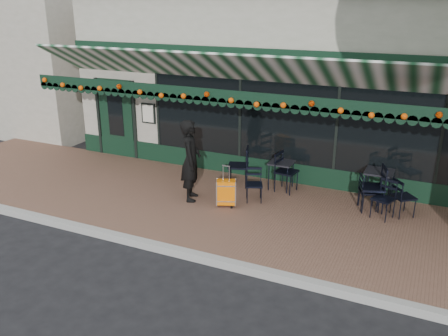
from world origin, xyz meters
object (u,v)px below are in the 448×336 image
at_px(chair_a_right, 368,192).
at_px(chair_a_front, 383,199).
at_px(woman, 191,160).
at_px(chair_b_front, 254,185).
at_px(chair_a_left, 372,188).
at_px(chair_b_right, 286,172).
at_px(cafe_table_b, 281,165).
at_px(cafe_table_a, 379,174).
at_px(chair_a_extra, 404,197).
at_px(suitcase, 226,193).
at_px(chair_b_left, 238,166).

xyz_separation_m(chair_a_right, chair_a_front, (0.35, -0.33, 0.02)).
xyz_separation_m(woman, chair_b_front, (1.32, 0.48, -0.54)).
bearing_deg(woman, chair_a_right, -95.33).
distance_m(chair_a_left, chair_b_right, 1.99).
xyz_separation_m(woman, cafe_table_b, (1.63, 1.45, -0.32)).
distance_m(cafe_table_a, chair_b_right, 2.06).
height_order(cafe_table_b, chair_a_front, chair_a_front).
distance_m(cafe_table_b, chair_a_extra, 2.81).
distance_m(cafe_table_b, chair_b_right, 0.24).
distance_m(suitcase, cafe_table_b, 1.68).
xyz_separation_m(chair_a_right, chair_b_front, (-2.37, -0.63, -0.01)).
relative_size(chair_a_left, chair_a_extra, 1.23).
relative_size(suitcase, cafe_table_b, 1.39).
relative_size(chair_a_front, chair_a_extra, 1.00).
xyz_separation_m(chair_a_left, chair_a_front, (0.28, -0.30, -0.10)).
xyz_separation_m(cafe_table_a, chair_b_left, (-3.20, -0.36, -0.17)).
relative_size(cafe_table_a, chair_a_right, 0.94).
distance_m(woman, chair_a_right, 3.89).
bearing_deg(suitcase, cafe_table_b, 40.17).
distance_m(chair_b_left, chair_b_front, 1.01).
height_order(woman, chair_b_right, woman).
distance_m(cafe_table_b, chair_b_front, 1.03).
bearing_deg(chair_a_front, suitcase, -145.19).
bearing_deg(cafe_table_a, chair_b_front, -156.67).
bearing_deg(woman, chair_a_left, -96.10).
bearing_deg(cafe_table_b, cafe_table_a, 3.14).
distance_m(chair_a_left, chair_a_extra, 0.65).
bearing_deg(suitcase, chair_a_front, -8.32).
relative_size(suitcase, chair_b_front, 1.23).
relative_size(suitcase, chair_a_left, 0.92).
xyz_separation_m(cafe_table_b, chair_a_left, (2.14, -0.37, -0.10)).
height_order(cafe_table_b, chair_b_front, chair_b_front).
relative_size(chair_a_front, chair_b_left, 0.83).
bearing_deg(chair_a_left, chair_b_left, -111.91).
bearing_deg(cafe_table_a, chair_a_left, -97.76).
xyz_separation_m(cafe_table_a, chair_a_front, (0.21, -0.78, -0.25)).
bearing_deg(cafe_table_b, chair_b_right, -33.32).
bearing_deg(chair_b_front, cafe_table_b, 48.51).
distance_m(chair_b_right, chair_b_front, 0.98).
height_order(chair_a_left, chair_b_right, chair_a_left).
relative_size(chair_a_extra, chair_b_left, 0.83).
distance_m(woman, chair_a_extra, 4.57).
bearing_deg(chair_b_left, chair_a_left, 69.92).
height_order(suitcase, chair_a_front, suitcase).
bearing_deg(chair_a_extra, chair_a_right, 48.17).
relative_size(cafe_table_a, chair_b_front, 0.97).
bearing_deg(chair_a_right, chair_b_front, 83.58).
height_order(suitcase, cafe_table_a, suitcase).
distance_m(chair_a_front, chair_a_extra, 0.47).
relative_size(cafe_table_a, chair_a_front, 0.90).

